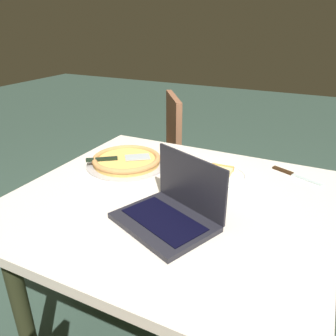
{
  "coord_description": "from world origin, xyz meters",
  "views": [
    {
      "loc": [
        -0.48,
        1.0,
        1.36
      ],
      "look_at": [
        0.05,
        -0.08,
        0.82
      ],
      "focal_mm": 35.51,
      "sensor_mm": 36.0,
      "label": 1
    }
  ],
  "objects_px": {
    "pizza_tray": "(127,160)",
    "table_knife": "(291,174)",
    "laptop": "(172,210)",
    "dining_table": "(171,217)",
    "pizza_plate": "(219,175)",
    "chair_near": "(157,156)"
  },
  "relations": [
    {
      "from": "laptop",
      "to": "pizza_plate",
      "type": "bearing_deg",
      "value": -96.12
    },
    {
      "from": "pizza_tray",
      "to": "table_knife",
      "type": "height_order",
      "value": "pizza_tray"
    },
    {
      "from": "pizza_plate",
      "to": "chair_near",
      "type": "distance_m",
      "value": 0.87
    },
    {
      "from": "dining_table",
      "to": "chair_near",
      "type": "bearing_deg",
      "value": -58.85
    },
    {
      "from": "dining_table",
      "to": "chair_near",
      "type": "xyz_separation_m",
      "value": [
        0.49,
        -0.81,
        -0.13
      ]
    },
    {
      "from": "dining_table",
      "to": "pizza_tray",
      "type": "distance_m",
      "value": 0.38
    },
    {
      "from": "pizza_tray",
      "to": "table_knife",
      "type": "distance_m",
      "value": 0.74
    },
    {
      "from": "laptop",
      "to": "dining_table",
      "type": "bearing_deg",
      "value": -62.99
    },
    {
      "from": "dining_table",
      "to": "pizza_tray",
      "type": "bearing_deg",
      "value": -30.52
    },
    {
      "from": "pizza_tray",
      "to": "pizza_plate",
      "type": "bearing_deg",
      "value": -173.73
    },
    {
      "from": "laptop",
      "to": "pizza_tray",
      "type": "distance_m",
      "value": 0.51
    },
    {
      "from": "laptop",
      "to": "table_knife",
      "type": "relative_size",
      "value": 1.76
    },
    {
      "from": "dining_table",
      "to": "table_knife",
      "type": "distance_m",
      "value": 0.57
    },
    {
      "from": "table_knife",
      "to": "dining_table",
      "type": "bearing_deg",
      "value": 46.44
    },
    {
      "from": "pizza_plate",
      "to": "pizza_tray",
      "type": "xyz_separation_m",
      "value": [
        0.43,
        0.05,
        0.01
      ]
    },
    {
      "from": "table_knife",
      "to": "laptop",
      "type": "bearing_deg",
      "value": 60.44
    },
    {
      "from": "laptop",
      "to": "chair_near",
      "type": "xyz_separation_m",
      "value": [
        0.57,
        -0.96,
        -0.26
      ]
    },
    {
      "from": "dining_table",
      "to": "pizza_tray",
      "type": "height_order",
      "value": "pizza_tray"
    },
    {
      "from": "pizza_tray",
      "to": "table_knife",
      "type": "xyz_separation_m",
      "value": [
        -0.7,
        -0.22,
        -0.02
      ]
    },
    {
      "from": "laptop",
      "to": "pizza_tray",
      "type": "bearing_deg",
      "value": -40.35
    },
    {
      "from": "dining_table",
      "to": "pizza_plate",
      "type": "xyz_separation_m",
      "value": [
        -0.11,
        -0.23,
        0.1
      ]
    },
    {
      "from": "dining_table",
      "to": "pizza_plate",
      "type": "distance_m",
      "value": 0.28
    }
  ]
}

